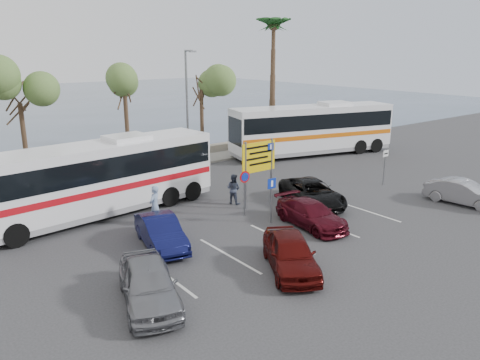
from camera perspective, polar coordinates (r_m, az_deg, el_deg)
ground at (r=22.67m, az=5.50°, el=-5.63°), size 120.00×120.00×0.00m
kerb_strip at (r=33.72m, az=-10.96°, el=1.43°), size 44.00×2.40×0.15m
seawall at (r=35.42m, az=-12.46°, el=2.40°), size 48.00×0.80×0.60m
sea at (r=77.13m, az=-26.91°, el=7.91°), size 140.00×140.00×0.00m
tree_left at (r=30.11m, az=-25.44°, el=9.99°), size 3.20×3.20×7.20m
tree_mid at (r=32.12m, az=-14.01°, el=12.45°), size 3.20×3.20×8.00m
tree_right at (r=35.02m, az=-4.78°, el=12.28°), size 3.20×3.20×7.40m
palm_tree at (r=39.26m, az=4.12°, el=18.06°), size 4.80×4.80×11.20m
street_lamp_right at (r=33.95m, az=-6.42°, el=9.48°), size 0.45×1.15×8.01m
direction_sign at (r=24.86m, az=2.30°, el=2.22°), size 2.20×0.12×3.60m
sign_no_stop at (r=23.50m, az=0.55°, el=-0.73°), size 0.60×0.08×2.35m
sign_parking at (r=22.61m, az=3.86°, el=-1.71°), size 0.50×0.07×2.25m
sign_taxi at (r=30.37m, az=17.24°, el=2.05°), size 0.50×0.07×2.20m
lane_markings at (r=21.27m, az=5.09°, el=-7.09°), size 12.02×4.20×0.01m
coach_bus_left at (r=24.50m, az=-17.15°, el=-0.14°), size 12.82×3.89×3.93m
coach_bus_right at (r=37.86m, az=8.79°, el=5.94°), size 13.60×6.19×4.15m
car_silver_a at (r=16.11m, az=-11.08°, el=-12.29°), size 3.02×4.65×1.47m
car_blue at (r=20.37m, az=-9.63°, el=-6.28°), size 2.28×4.28×1.34m
car_maroon at (r=22.64m, az=8.67°, el=-4.13°), size 2.19×4.38×1.22m
car_red at (r=18.15m, az=6.19°, el=-8.82°), size 3.59×4.46×1.43m
suv_black at (r=25.73m, az=8.79°, el=-1.54°), size 3.74×5.32×1.35m
car_silver_b at (r=28.29m, az=25.58°, el=-1.38°), size 1.91×4.17×1.32m
pedestrian_near at (r=22.83m, az=-10.36°, el=-3.08°), size 0.85×0.77×1.94m
pedestrian_far at (r=25.56m, az=-0.80°, el=-1.09°), size 0.91×1.00×1.68m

